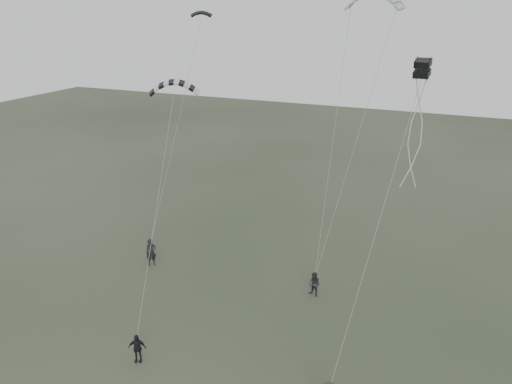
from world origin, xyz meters
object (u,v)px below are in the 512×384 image
at_px(kite_striped, 174,82).
at_px(flyer_left, 151,252).
at_px(flyer_center, 137,348).
at_px(kite_box, 422,68).
at_px(kite_dark_small, 201,13).
at_px(flyer_right, 314,284).

bearing_deg(kite_striped, flyer_left, 126.97).
height_order(flyer_center, kite_box, kite_box).
xyz_separation_m(flyer_left, kite_striped, (3.92, -1.97, 12.26)).
relative_size(flyer_center, kite_striped, 0.57).
relative_size(kite_striped, kite_box, 3.82).
bearing_deg(kite_striped, kite_dark_small, 80.79).
bearing_deg(flyer_center, flyer_right, 31.60).
distance_m(flyer_left, kite_striped, 13.02).
bearing_deg(kite_striped, kite_box, -27.84).
height_order(flyer_right, kite_dark_small, kite_dark_small).
bearing_deg(kite_striped, flyer_center, -106.06).
bearing_deg(kite_box, flyer_center, -144.41).
xyz_separation_m(flyer_center, kite_dark_small, (-3.62, 14.59, 15.99)).
height_order(flyer_left, kite_striped, kite_striped).
relative_size(flyer_center, kite_box, 2.19).
xyz_separation_m(flyer_left, kite_box, (16.99, -2.31, 13.64)).
relative_size(flyer_left, flyer_center, 1.25).
xyz_separation_m(flyer_right, kite_striped, (-7.83, -2.60, 12.45)).
height_order(flyer_right, kite_striped, kite_striped).
bearing_deg(flyer_right, flyer_center, -107.28).
distance_m(kite_striped, kite_box, 13.15).
bearing_deg(flyer_center, kite_box, 5.33).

